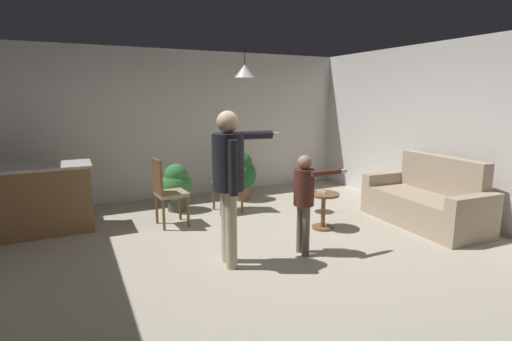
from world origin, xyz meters
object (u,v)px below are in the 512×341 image
Objects in this scene: kitchen_counter at (44,199)px; person_child at (305,193)px; person_adult at (230,172)px; potted_plant_corner at (241,173)px; dining_chair_near_wall at (166,190)px; spare_remote_on_table at (321,192)px; side_table_by_couch at (323,206)px; potted_plant_by_wall at (176,185)px; couch_floral at (426,202)px; dining_chair_by_counter at (232,178)px.

kitchen_counter is 3.58m from person_child.
person_adult is at bearing -47.71° from kitchen_counter.
person_child reaches higher than potted_plant_corner.
person_adult is 0.97m from person_child.
dining_chair_near_wall is 1.14× the size of potted_plant_corner.
spare_remote_on_table is at bearing 56.88° from dining_chair_near_wall.
person_adult is at bearing -96.20° from person_child.
potted_plant_by_wall reaches higher than side_table_by_couch.
side_table_by_couch is at bearing -78.31° from potted_plant_corner.
person_adult reaches higher than couch_floral.
potted_plant_corner reaches higher than side_table_by_couch.
person_child is at bearing -97.20° from potted_plant_corner.
person_adult reaches higher than dining_chair_by_counter.
dining_chair_by_counter is (0.81, 1.93, -0.52)m from person_adult.
potted_plant_by_wall is at bearing -171.37° from potted_plant_corner.
potted_plant_corner is (3.15, 0.43, 0.01)m from kitchen_counter.
dining_chair_near_wall reaches higher than side_table_by_couch.
potted_plant_by_wall reaches higher than spare_remote_on_table.
kitchen_counter reaches higher than potted_plant_corner.
spare_remote_on_table is (0.71, 0.65, -0.21)m from person_child.
dining_chair_by_counter and dining_chair_near_wall have the same top height.
couch_floral is 5.46m from kitchen_counter.
potted_plant_by_wall is at bearing 57.50° from couch_floral.
person_adult is (-3.15, -0.05, 0.74)m from couch_floral.
spare_remote_on_table is (1.61, 0.55, -0.53)m from person_adult.
person_child reaches higher than potted_plant_by_wall.
spare_remote_on_table is (3.52, -1.54, 0.06)m from kitchen_counter.
spare_remote_on_table is at bearing -47.78° from potted_plant_by_wall.
person_child is 1.36× the size of potted_plant_corner.
potted_plant_by_wall is (-1.24, -0.19, -0.05)m from potted_plant_corner.
dining_chair_by_counter reaches higher than kitchen_counter.
side_table_by_couch is at bearing 57.10° from dining_chair_near_wall.
potted_plant_corner is at bearing 101.69° from side_table_by_couch.
couch_floral is 1.47× the size of kitchen_counter.
dining_chair_by_counter reaches higher than spare_remote_on_table.
kitchen_counter is at bearing -172.24° from potted_plant_corner.
potted_plant_corner is (-0.41, 1.98, 0.16)m from side_table_by_couch.
potted_plant_corner reaches higher than spare_remote_on_table.
couch_floral is at bearing -128.26° from dining_chair_by_counter.
kitchen_counter is at bearing -130.94° from person_adult.
side_table_by_couch is 1.89m from person_adult.
kitchen_counter is 3.18m from potted_plant_corner.
potted_plant_by_wall is (-1.66, 1.79, 0.11)m from side_table_by_couch.
person_adult is 1.79m from spare_remote_on_table.
side_table_by_couch is 0.30× the size of person_adult.
spare_remote_on_table is at bearing 115.64° from person_adult.
couch_floral is at bearing -17.99° from spare_remote_on_table.
potted_plant_by_wall is (-0.91, 2.43, -0.31)m from person_child.
dining_chair_by_counter is at bearing 121.14° from side_table_by_couch.
spare_remote_on_table is at bearing 75.39° from couch_floral.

